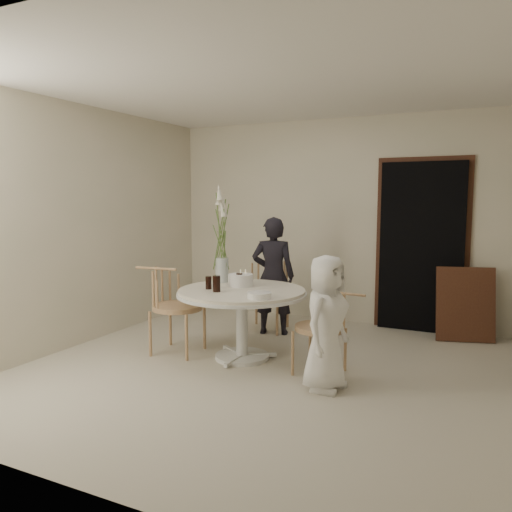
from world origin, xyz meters
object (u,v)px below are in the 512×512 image
at_px(chair_right, 331,321).
at_px(birthday_cake, 240,280).
at_px(girl, 273,276).
at_px(boy, 326,323).
at_px(table, 242,300).
at_px(chair_far, 270,281).
at_px(chair_left, 167,297).
at_px(flower_vase, 222,242).

bearing_deg(chair_right, birthday_cake, -96.68).
distance_m(girl, boy, 1.84).
height_order(table, chair_right, chair_right).
distance_m(chair_far, girl, 0.32).
relative_size(boy, birthday_cake, 4.44).
relative_size(table, birthday_cake, 5.01).
bearing_deg(table, boy, -22.28).
xyz_separation_m(chair_left, flower_vase, (0.44, 0.44, 0.58)).
bearing_deg(flower_vase, chair_left, -135.25).
bearing_deg(flower_vase, boy, -26.68).
bearing_deg(boy, table, 75.70).
bearing_deg(birthday_cake, girl, 89.98).
height_order(chair_far, girl, girl).
height_order(chair_far, boy, boy).
xyz_separation_m(boy, birthday_cake, (-1.13, 0.58, 0.20)).
relative_size(chair_left, birthday_cake, 3.49).
distance_m(table, girl, 1.03).
height_order(chair_left, flower_vase, flower_vase).
relative_size(chair_far, chair_left, 1.01).
bearing_deg(birthday_cake, flower_vase, 155.57).
bearing_deg(chair_right, table, -88.78).
height_order(chair_far, chair_right, chair_far).
bearing_deg(chair_left, chair_far, -28.67).
height_order(table, boy, boy).
height_order(chair_left, boy, boy).
distance_m(chair_far, chair_right, 1.84).
xyz_separation_m(chair_far, boy, (1.29, -1.70, -0.01)).
bearing_deg(table, girl, 95.49).
bearing_deg(chair_far, boy, -57.83).
distance_m(birthday_cake, flower_vase, 0.51).
distance_m(chair_far, chair_left, 1.53).
relative_size(table, boy, 1.13).
height_order(table, chair_far, chair_far).
bearing_deg(chair_left, boy, -104.91).
height_order(table, birthday_cake, birthday_cake).
distance_m(chair_right, boy, 0.35).
relative_size(chair_left, girl, 0.65).
distance_m(chair_right, girl, 1.56).
bearing_deg(boy, chair_right, 17.82).
bearing_deg(girl, flower_vase, 51.47).
distance_m(girl, birthday_cake, 0.87).
xyz_separation_m(girl, flower_vase, (-0.30, -0.73, 0.46)).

